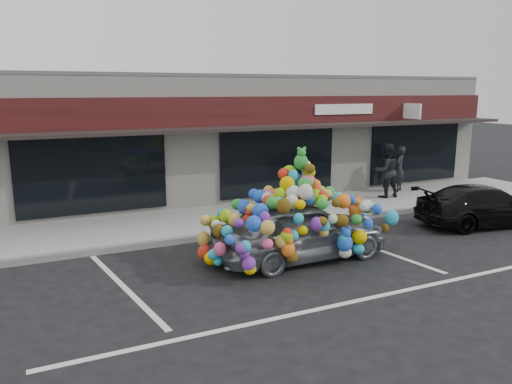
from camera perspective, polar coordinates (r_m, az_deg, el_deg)
name	(u,v)px	position (r m, az deg, el deg)	size (l,w,h in m)	color
ground	(273,266)	(11.11, 1.95, -8.48)	(90.00, 90.00, 0.00)	black
shop_building	(167,136)	(18.42, -10.18, 6.29)	(24.00, 7.20, 4.31)	silver
sidewalk	(210,221)	(14.59, -5.26, -3.28)	(26.00, 3.00, 0.15)	gray
kerb	(230,234)	(13.24, -3.02, -4.80)	(26.00, 0.18, 0.16)	slate
parking_stripe_left	(124,287)	(10.33, -14.86, -10.45)	(0.12, 4.40, 0.01)	silver
parking_stripe_mid	(370,247)	(12.72, 12.88, -6.12)	(0.12, 4.40, 0.01)	silver
lane_line	(417,288)	(10.45, 17.93, -10.37)	(14.00, 0.12, 0.01)	silver
toy_car	(300,222)	(11.37, 5.07, -3.49)	(2.97, 4.39, 2.54)	gray
black_sedan	(484,205)	(15.64, 24.64, -1.40)	(3.99, 1.62, 1.16)	black
pedestrian_a	(399,169)	(18.94, 16.02, 2.57)	(0.61, 0.40, 1.66)	black
pedestrian_b	(386,171)	(17.76, 14.66, 2.38)	(0.90, 0.70, 1.86)	black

